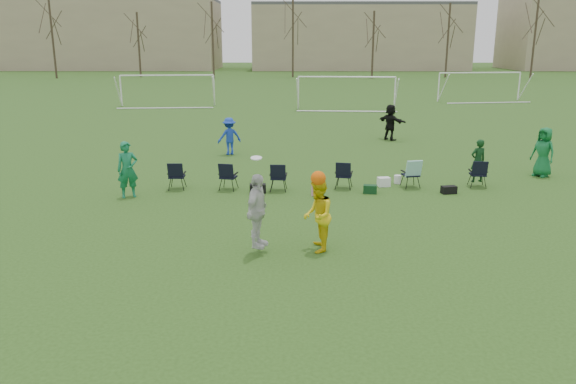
{
  "coord_description": "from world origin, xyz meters",
  "views": [
    {
      "loc": [
        -0.14,
        -11.03,
        4.98
      ],
      "look_at": [
        -0.23,
        2.85,
        1.25
      ],
      "focal_mm": 35.0,
      "sensor_mm": 36.0,
      "label": 1
    }
  ],
  "objects_px": {
    "fielder_blue": "(229,136)",
    "goal_left": "(167,81)",
    "goal_right": "(480,78)",
    "fielder_black": "(390,122)",
    "goal_mid": "(347,83)",
    "fielder_green_far": "(543,152)",
    "fielder_green_near": "(128,170)",
    "center_contest": "(292,213)"
  },
  "relations": [
    {
      "from": "fielder_black",
      "to": "fielder_green_near",
      "type": "bearing_deg",
      "value": 97.8
    },
    {
      "from": "fielder_green_far",
      "to": "goal_mid",
      "type": "xyz_separation_m",
      "value": [
        -5.4,
        22.08,
        0.99
      ]
    },
    {
      "from": "center_contest",
      "to": "fielder_green_far",
      "type": "bearing_deg",
      "value": 40.2
    },
    {
      "from": "goal_right",
      "to": "goal_mid",
      "type": "bearing_deg",
      "value": -161.43
    },
    {
      "from": "fielder_blue",
      "to": "center_contest",
      "type": "distance_m",
      "value": 12.55
    },
    {
      "from": "goal_left",
      "to": "goal_right",
      "type": "bearing_deg",
      "value": 3.75
    },
    {
      "from": "fielder_blue",
      "to": "goal_mid",
      "type": "height_order",
      "value": "goal_mid"
    },
    {
      "from": "goal_mid",
      "to": "goal_left",
      "type": "bearing_deg",
      "value": 175.87
    },
    {
      "from": "fielder_black",
      "to": "fielder_blue",
      "type": "bearing_deg",
      "value": 77.41
    },
    {
      "from": "fielder_green_near",
      "to": "fielder_green_far",
      "type": "bearing_deg",
      "value": -13.71
    },
    {
      "from": "goal_left",
      "to": "goal_right",
      "type": "distance_m",
      "value": 26.31
    },
    {
      "from": "fielder_black",
      "to": "center_contest",
      "type": "relative_size",
      "value": 0.78
    },
    {
      "from": "fielder_green_far",
      "to": "center_contest",
      "type": "relative_size",
      "value": 0.79
    },
    {
      "from": "goal_right",
      "to": "fielder_green_near",
      "type": "bearing_deg",
      "value": -132.61
    },
    {
      "from": "fielder_blue",
      "to": "center_contest",
      "type": "height_order",
      "value": "center_contest"
    },
    {
      "from": "fielder_black",
      "to": "goal_mid",
      "type": "xyz_separation_m",
      "value": [
        -0.99,
        13.94,
        1.0
      ]
    },
    {
      "from": "fielder_green_near",
      "to": "fielder_black",
      "type": "relative_size",
      "value": 1.0
    },
    {
      "from": "fielder_green_far",
      "to": "goal_right",
      "type": "bearing_deg",
      "value": 132.45
    },
    {
      "from": "fielder_blue",
      "to": "goal_left",
      "type": "xyz_separation_m",
      "value": [
        -7.04,
        19.91,
        1.08
      ]
    },
    {
      "from": "fielder_green_near",
      "to": "fielder_black",
      "type": "height_order",
      "value": "fielder_green_near"
    },
    {
      "from": "goal_right",
      "to": "fielder_blue",
      "type": "bearing_deg",
      "value": -136.42
    },
    {
      "from": "fielder_blue",
      "to": "goal_left",
      "type": "distance_m",
      "value": 21.14
    },
    {
      "from": "fielder_green_near",
      "to": "center_contest",
      "type": "distance_m",
      "value": 7.32
    },
    {
      "from": "fielder_green_near",
      "to": "goal_left",
      "type": "relative_size",
      "value": 0.25
    },
    {
      "from": "fielder_blue",
      "to": "goal_right",
      "type": "xyz_separation_m",
      "value": [
        18.96,
        23.91,
        1.08
      ]
    },
    {
      "from": "fielder_black",
      "to": "center_contest",
      "type": "height_order",
      "value": "center_contest"
    },
    {
      "from": "fielder_blue",
      "to": "goal_right",
      "type": "relative_size",
      "value": 0.23
    },
    {
      "from": "goal_mid",
      "to": "fielder_black",
      "type": "bearing_deg",
      "value": -81.95
    },
    {
      "from": "fielder_blue",
      "to": "goal_left",
      "type": "height_order",
      "value": "goal_left"
    },
    {
      "from": "goal_left",
      "to": "goal_mid",
      "type": "relative_size",
      "value": 1.0
    },
    {
      "from": "center_contest",
      "to": "goal_left",
      "type": "relative_size",
      "value": 0.32
    },
    {
      "from": "goal_left",
      "to": "goal_right",
      "type": "relative_size",
      "value": 1.01
    },
    {
      "from": "fielder_black",
      "to": "goal_mid",
      "type": "relative_size",
      "value": 0.25
    },
    {
      "from": "fielder_green_near",
      "to": "fielder_black",
      "type": "bearing_deg",
      "value": 21.52
    },
    {
      "from": "fielder_green_far",
      "to": "fielder_black",
      "type": "distance_m",
      "value": 9.26
    },
    {
      "from": "goal_mid",
      "to": "goal_right",
      "type": "relative_size",
      "value": 1.01
    },
    {
      "from": "fielder_blue",
      "to": "fielder_black",
      "type": "xyz_separation_m",
      "value": [
        7.95,
        3.97,
        0.09
      ]
    },
    {
      "from": "fielder_green_near",
      "to": "center_contest",
      "type": "xyz_separation_m",
      "value": [
        5.38,
        -4.96,
        0.07
      ]
    },
    {
      "from": "goal_left",
      "to": "goal_mid",
      "type": "distance_m",
      "value": 14.14
    },
    {
      "from": "fielder_green_near",
      "to": "fielder_blue",
      "type": "relative_size",
      "value": 1.11
    },
    {
      "from": "fielder_black",
      "to": "fielder_green_far",
      "type": "bearing_deg",
      "value": 169.33
    },
    {
      "from": "fielder_green_near",
      "to": "fielder_green_far",
      "type": "xyz_separation_m",
      "value": [
        14.91,
        3.09,
        0.01
      ]
    }
  ]
}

